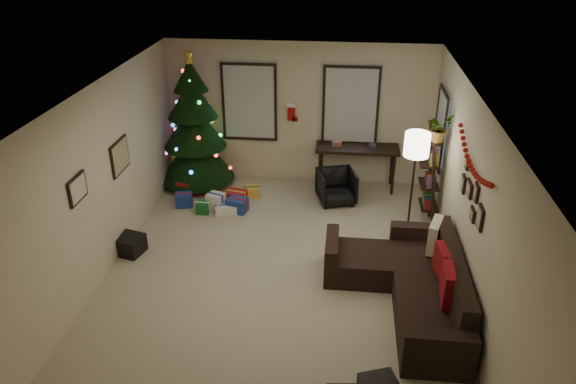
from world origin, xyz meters
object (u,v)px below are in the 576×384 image
object	(u,v)px
desk_chair	(336,187)
bookshelf	(430,178)
desk	(357,152)
christmas_tree	(194,131)
sofa	(412,284)

from	to	relation	value
desk_chair	bookshelf	xyz separation A→B (m)	(1.54, -0.61, 0.55)
desk	desk_chair	bearing A→B (deg)	-118.52
christmas_tree	desk	bearing A→B (deg)	3.20
christmas_tree	desk	xyz separation A→B (m)	(3.05, 0.17, -0.36)
sofa	bookshelf	world-z (taller)	bookshelf
desk	sofa	bearing A→B (deg)	-77.80
christmas_tree	sofa	xyz separation A→B (m)	(3.80, -3.26, -0.82)
sofa	desk_chair	bearing A→B (deg)	111.50
sofa	desk_chair	xyz separation A→B (m)	(-1.09, 2.78, 0.03)
christmas_tree	bookshelf	world-z (taller)	christmas_tree
christmas_tree	sofa	world-z (taller)	christmas_tree
sofa	desk	bearing A→B (deg)	102.20
sofa	desk_chair	size ratio (longest dim) A/B	4.21
desk	bookshelf	world-z (taller)	bookshelf
sofa	desk_chair	distance (m)	2.99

